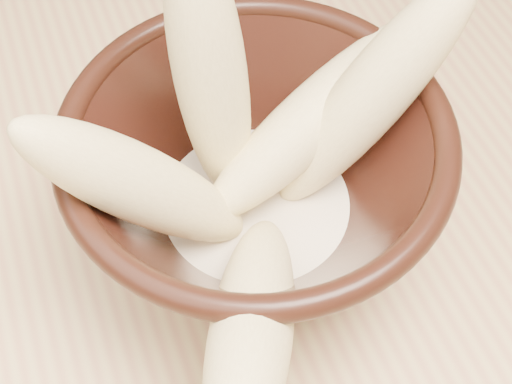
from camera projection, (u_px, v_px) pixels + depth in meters
bowl at (256, 182)px, 0.43m from camera, size 0.23×0.23×0.12m
milk_puddle at (256, 210)px, 0.45m from camera, size 0.13×0.13×0.02m
banana_upright at (210, 74)px, 0.39m from camera, size 0.05×0.08×0.19m
banana_left at (142, 186)px, 0.38m from camera, size 0.14×0.06×0.15m
banana_right at (371, 95)px, 0.41m from camera, size 0.14×0.06×0.16m
banana_across at (317, 116)px, 0.43m from camera, size 0.19×0.10×0.09m
banana_front at (253, 321)px, 0.35m from camera, size 0.12×0.19×0.13m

